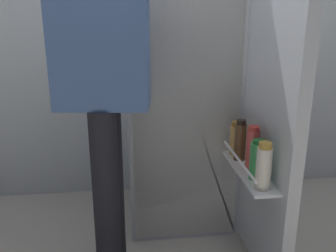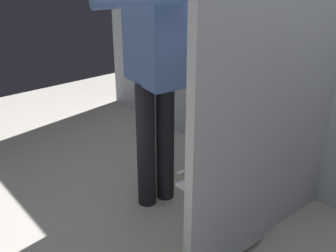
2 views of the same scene
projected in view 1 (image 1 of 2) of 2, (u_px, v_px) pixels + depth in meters
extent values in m
cube|color=silver|center=(170.00, 6.00, 2.41)|extent=(4.40, 0.10, 2.49)
cube|color=silver|center=(178.00, 82.00, 2.19)|extent=(0.59, 0.64, 1.65)
cube|color=white|center=(187.00, 95.00, 1.89)|extent=(0.55, 0.01, 1.61)
cube|color=white|center=(186.00, 71.00, 1.90)|extent=(0.51, 0.09, 0.01)
cube|color=silver|center=(272.00, 108.00, 1.65)|extent=(0.05, 0.58, 1.59)
cube|color=white|center=(249.00, 171.00, 1.73)|extent=(0.12, 0.49, 0.01)
cylinder|color=silver|center=(239.00, 160.00, 1.71)|extent=(0.01, 0.47, 0.01)
cylinder|color=brown|center=(240.00, 142.00, 1.83)|extent=(0.06, 0.06, 0.18)
cylinder|color=black|center=(241.00, 122.00, 1.80)|extent=(0.04, 0.04, 0.02)
cylinder|color=#DB4C47|center=(252.00, 150.00, 1.70)|extent=(0.06, 0.06, 0.19)
cylinder|color=#B22D28|center=(254.00, 128.00, 1.67)|extent=(0.05, 0.05, 0.02)
cylinder|color=green|center=(258.00, 161.00, 1.63)|extent=(0.07, 0.07, 0.16)
cylinder|color=#195B28|center=(259.00, 142.00, 1.60)|extent=(0.05, 0.05, 0.02)
cylinder|color=#EDE5CC|center=(264.00, 169.00, 1.53)|extent=(0.06, 0.06, 0.18)
cylinder|color=#B78933|center=(266.00, 145.00, 1.50)|extent=(0.05, 0.05, 0.02)
cylinder|color=tan|center=(237.00, 140.00, 1.90)|extent=(0.07, 0.07, 0.15)
cylinder|color=#996623|center=(238.00, 124.00, 1.87)|extent=(0.06, 0.06, 0.03)
cylinder|color=black|center=(111.00, 185.00, 1.84)|extent=(0.12, 0.12, 0.83)
cylinder|color=black|center=(106.00, 200.00, 1.71)|extent=(0.12, 0.12, 0.83)
cube|color=#4C6BA3|center=(101.00, 36.00, 1.56)|extent=(0.42, 0.27, 0.59)
cylinder|color=#4C6BA3|center=(109.00, 38.00, 1.75)|extent=(0.08, 0.08, 0.56)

